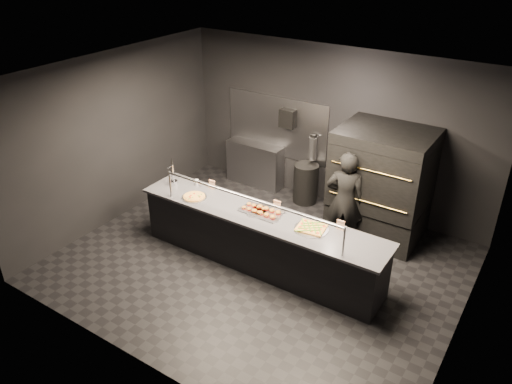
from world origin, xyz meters
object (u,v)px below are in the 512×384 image
service_counter (259,239)px  pizza_oven (381,183)px  prep_shelf (255,164)px  worker (344,200)px  fire_extinguisher (313,148)px  slider_tray_b (266,212)px  slider_tray_a (254,209)px  towel_dispenser (288,118)px  square_pizza (311,228)px  trash_bin (306,183)px  round_pizza (194,197)px  beer_tap (173,177)px

service_counter → pizza_oven: size_ratio=2.15×
prep_shelf → worker: worker is taller
fire_extinguisher → pizza_oven: bearing=-17.9°
slider_tray_b → slider_tray_a: bearing=-179.3°
fire_extinguisher → worker: 1.70m
service_counter → slider_tray_b: bearing=35.0°
slider_tray_a → worker: worker is taller
towel_dispenser → square_pizza: (1.75, -2.33, -0.61)m
service_counter → pizza_oven: (1.20, 1.90, 0.50)m
prep_shelf → trash_bin: (1.23, -0.10, -0.06)m
prep_shelf → towel_dispenser: (0.70, 0.07, 1.10)m
towel_dispenser → slider_tray_b: (0.98, -2.33, -0.60)m
service_counter → fire_extinguisher: (-0.35, 2.40, 0.60)m
fire_extinguisher → trash_bin: 0.69m
pizza_oven → square_pizza: size_ratio=3.81×
slider_tray_b → trash_bin: size_ratio=0.68×
service_counter → worker: bearing=54.9°
fire_extinguisher → round_pizza: bearing=-107.8°
service_counter → fire_extinguisher: bearing=98.3°
beer_tap → trash_bin: bearing=58.0°
prep_shelf → fire_extinguisher: (1.25, 0.08, 0.61)m
pizza_oven → beer_tap: 3.48m
service_counter → round_pizza: bearing=-173.6°
slider_tray_b → towel_dispenser: bearing=112.9°
prep_shelf → beer_tap: size_ratio=2.34×
pizza_oven → trash_bin: size_ratio=2.45×
pizza_oven → trash_bin: (-1.57, 0.32, -0.58)m
beer_tap → fire_extinguisher: bearing=59.7°
trash_bin → fire_extinguisher: bearing=84.1°
beer_tap → trash_bin: beer_tap is taller
round_pizza → slider_tray_b: 1.26m
prep_shelf → square_pizza: square_pizza is taller
beer_tap → worker: worker is taller
pizza_oven → slider_tray_a: bearing=-126.0°
towel_dispenser → slider_tray_b: bearing=-67.1°
fire_extinguisher → round_pizza: size_ratio=1.25×
towel_dispenser → pizza_oven: bearing=-13.1°
service_counter → round_pizza: service_counter is taller
round_pizza → slider_tray_b: size_ratio=0.76×
towel_dispenser → slider_tray_b: size_ratio=0.66×
trash_bin → beer_tap: bearing=-122.0°
square_pizza → worker: bearing=89.8°
beer_tap → slider_tray_a: 1.60m
service_counter → towel_dispenser: 2.78m
fire_extinguisher → slider_tray_a: (0.21, -2.35, -0.12)m
fire_extinguisher → slider_tray_b: 2.38m
slider_tray_a → trash_bin: (-0.23, 2.17, -0.55)m
slider_tray_b → service_counter: bearing=-145.0°
prep_shelf → slider_tray_b: (1.68, -2.26, 0.50)m
pizza_oven → slider_tray_b: size_ratio=3.59×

